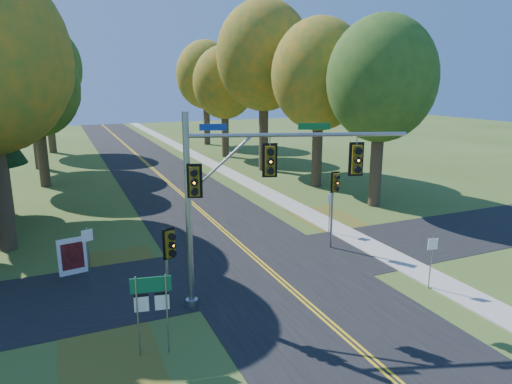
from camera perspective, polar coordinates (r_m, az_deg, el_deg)
name	(u,v)px	position (r m, az deg, el deg)	size (l,w,h in m)	color
ground	(283,283)	(20.11, 3.39, -11.23)	(160.00, 160.00, 0.00)	#3A501C
road_main	(283,282)	(20.10, 3.39, -11.20)	(8.00, 160.00, 0.02)	black
road_cross	(264,266)	(21.75, 0.98, -9.18)	(60.00, 6.00, 0.02)	black
centerline_left	(281,282)	(20.06, 3.13, -11.21)	(0.10, 160.00, 0.01)	gold
centerline_right	(285,282)	(20.14, 3.65, -11.11)	(0.10, 160.00, 0.01)	gold
sidewalk_east	(397,260)	(23.36, 17.23, -8.12)	(1.60, 160.00, 0.06)	#9E998E
leaf_patch_w_near	(116,272)	(22.00, -17.13, -9.57)	(4.00, 6.00, 0.00)	brown
leaf_patch_e	(338,224)	(28.19, 10.25, -3.99)	(3.50, 8.00, 0.00)	brown
leaf_patch_w_far	(110,362)	(15.72, -17.73, -19.60)	(3.00, 5.00, 0.00)	brown
tree_e_a	(382,80)	(31.95, 15.42, 13.35)	(7.20, 7.20, 12.73)	#38281C
tree_e_b	(320,75)	(37.20, 7.97, 14.25)	(7.60, 7.60, 13.33)	#38281C
tree_w_c	(36,88)	(40.71, -25.80, 11.65)	(6.80, 6.80, 11.91)	#38281C
tree_e_c	(264,56)	(43.92, 1.04, 16.58)	(8.80, 8.80, 15.79)	#38281C
tree_w_d	(30,67)	(49.45, -26.43, 13.86)	(8.20, 8.20, 14.56)	#38281C
tree_e_d	(225,83)	(52.15, -3.92, 13.44)	(7.00, 7.00, 12.32)	#38281C
tree_w_e	(45,67)	(60.33, -24.88, 14.02)	(8.40, 8.40, 14.97)	#38281C
tree_e_e	(206,75)	(62.69, -6.28, 14.31)	(7.80, 7.80, 13.74)	#38281C
traffic_mast	(244,185)	(16.57, -1.56, 0.86)	(7.81, 2.87, 7.45)	gray
east_signal_pole	(334,191)	(23.27, 9.77, 0.16)	(0.47, 0.54, 4.09)	gray
ped_signal_pole	(169,250)	(17.13, -10.83, -7.15)	(0.50, 0.60, 3.29)	#9899A0
route_sign_cluster	(152,299)	(14.87, -12.92, -12.92)	(1.24, 0.28, 2.69)	gray
info_kiosk	(72,257)	(22.14, -21.98, -7.50)	(1.23, 0.36, 1.68)	white
reg_sign_e_north	(330,205)	(26.04, 9.23, -1.66)	(0.45, 0.17, 2.40)	gray
reg_sign_e_south	(432,253)	(20.28, 21.12, -7.16)	(0.43, 0.12, 2.28)	gray
reg_sign_w	(88,245)	(20.71, -20.27, -6.27)	(0.46, 0.17, 2.48)	gray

